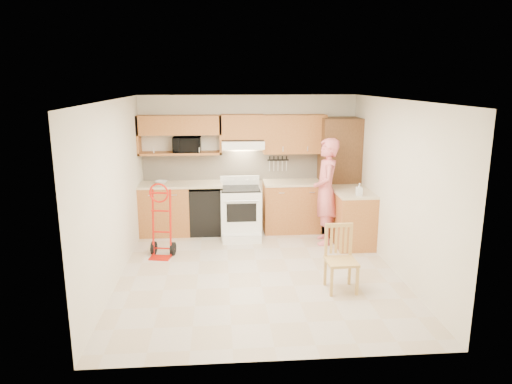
{
  "coord_description": "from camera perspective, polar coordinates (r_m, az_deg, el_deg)",
  "views": [
    {
      "loc": [
        -0.55,
        -6.43,
        2.76
      ],
      "look_at": [
        0.0,
        0.5,
        1.1
      ],
      "focal_mm": 32.95,
      "sensor_mm": 36.0,
      "label": 1
    }
  ],
  "objects": [
    {
      "name": "knife_strip",
      "position": [
        8.84,
        2.69,
        3.51
      ],
      "size": [
        0.4,
        0.05,
        0.29
      ],
      "primitive_type": null,
      "color": "black",
      "rests_on": "backsplash"
    },
    {
      "name": "floor",
      "position": [
        7.02,
        0.33,
        -9.8
      ],
      "size": [
        4.0,
        4.5,
        0.02
      ],
      "primitive_type": "cube",
      "color": "#C0B3A5",
      "rests_on": "ground"
    },
    {
      "name": "lower_cab_right",
      "position": [
        8.8,
        4.65,
        -1.83
      ],
      "size": [
        1.14,
        0.6,
        0.9
      ],
      "primitive_type": "cube",
      "color": "#A9703B",
      "rests_on": "ground"
    },
    {
      "name": "range_hood",
      "position": [
        8.54,
        -1.61,
        5.82
      ],
      "size": [
        0.76,
        0.46,
        0.14
      ],
      "primitive_type": "cube",
      "color": "white",
      "rests_on": "wall_back"
    },
    {
      "name": "cab_return_right",
      "position": [
        8.24,
        11.53,
        -3.14
      ],
      "size": [
        0.6,
        1.0,
        0.9
      ],
      "primitive_type": "cube",
      "color": "#A9703B",
      "rests_on": "ground"
    },
    {
      "name": "range",
      "position": [
        8.39,
        -1.85,
        -2.01
      ],
      "size": [
        0.71,
        0.94,
        1.05
      ],
      "primitive_type": null,
      "color": "white",
      "rests_on": "ground"
    },
    {
      "name": "backsplash",
      "position": [
        8.82,
        -0.89,
        3.24
      ],
      "size": [
        3.92,
        0.03,
        0.55
      ],
      "primitive_type": "cube",
      "color": "beige",
      "rests_on": "wall_back"
    },
    {
      "name": "soap_bottle",
      "position": [
        7.77,
        12.43,
        0.32
      ],
      "size": [
        0.09,
        0.09,
        0.2
      ],
      "primitive_type": "imported",
      "rotation": [
        0.0,
        0.0,
        -0.01
      ],
      "color": "white",
      "rests_on": "countertop_return"
    },
    {
      "name": "pantry_tall",
      "position": [
        8.83,
        9.99,
        2.06
      ],
      "size": [
        0.7,
        0.6,
        2.1
      ],
      "primitive_type": "cube",
      "color": "brown",
      "rests_on": "ground"
    },
    {
      "name": "dining_chair",
      "position": [
        6.4,
        10.34,
        -8.02
      ],
      "size": [
        0.41,
        0.44,
        0.88
      ],
      "primitive_type": null,
      "rotation": [
        0.0,
        0.0,
        0.02
      ],
      "color": "#DBA958",
      "rests_on": "ground"
    },
    {
      "name": "countertop_right",
      "position": [
        8.69,
        4.71,
        1.16
      ],
      "size": [
        1.14,
        0.63,
        0.04
      ],
      "primitive_type": "cube",
      "color": "#C6B892",
      "rests_on": "lower_cab_right"
    },
    {
      "name": "wall_left",
      "position": [
        6.77,
        -16.88,
        -0.05
      ],
      "size": [
        0.02,
        4.5,
        2.5
      ],
      "primitive_type": "cube",
      "color": "beige",
      "rests_on": "ground"
    },
    {
      "name": "upper_cab_right",
      "position": [
        8.68,
        4.68,
        7.03
      ],
      "size": [
        1.14,
        0.33,
        0.7
      ],
      "primitive_type": "cube",
      "color": "#A9703B",
      "rests_on": "wall_back"
    },
    {
      "name": "lower_cab_left",
      "position": [
        8.75,
        -10.94,
        -2.13
      ],
      "size": [
        0.9,
        0.6,
        0.9
      ],
      "primitive_type": "cube",
      "color": "#A9703B",
      "rests_on": "ground"
    },
    {
      "name": "countertop_return",
      "position": [
        8.12,
        11.68,
        0.04
      ],
      "size": [
        0.63,
        1.0,
        0.04
      ],
      "primitive_type": "cube",
      "color": "#C6B892",
      "rests_on": "cab_return_right"
    },
    {
      "name": "wall_front",
      "position": [
        4.47,
        2.8,
        -6.33
      ],
      "size": [
        4.0,
        0.02,
        2.5
      ],
      "primitive_type": "cube",
      "color": "beige",
      "rests_on": "ground"
    },
    {
      "name": "microwave",
      "position": [
        8.61,
        -8.38,
        5.72
      ],
      "size": [
        0.5,
        0.34,
        0.27
      ],
      "primitive_type": "imported",
      "rotation": [
        0.0,
        0.0,
        -0.02
      ],
      "color": "black",
      "rests_on": "upper_shelf_mw"
    },
    {
      "name": "bowl",
      "position": [
        8.64,
        -11.44,
        1.17
      ],
      "size": [
        0.28,
        0.28,
        0.05
      ],
      "primitive_type": "imported",
      "rotation": [
        0.0,
        0.0,
        -0.41
      ],
      "color": "white",
      "rests_on": "countertop_left"
    },
    {
      "name": "wall_right",
      "position": [
        7.08,
        16.76,
        0.54
      ],
      "size": [
        0.02,
        4.5,
        2.5
      ],
      "primitive_type": "cube",
      "color": "beige",
      "rests_on": "ground"
    },
    {
      "name": "person",
      "position": [
        8.09,
        8.49,
        0.06
      ],
      "size": [
        0.52,
        0.71,
        1.82
      ],
      "primitive_type": "imported",
      "rotation": [
        0.0,
        0.0,
        -1.7
      ],
      "color": "#DD686F",
      "rests_on": "ground"
    },
    {
      "name": "countertop_left",
      "position": [
        8.61,
        -9.09,
        0.92
      ],
      "size": [
        1.5,
        0.63,
        0.04
      ],
      "primitive_type": "cube",
      "color": "#C6B892",
      "rests_on": "lower_cab_left"
    },
    {
      "name": "upper_cab_left",
      "position": [
        8.58,
        -9.28,
        8.04
      ],
      "size": [
        1.5,
        0.33,
        0.34
      ],
      "primitive_type": "cube",
      "color": "#A9703B",
      "rests_on": "wall_back"
    },
    {
      "name": "upper_shelf_mw",
      "position": [
        8.64,
        -9.16,
        4.67
      ],
      "size": [
        1.5,
        0.33,
        0.04
      ],
      "primitive_type": "cube",
      "color": "#A9703B",
      "rests_on": "wall_back"
    },
    {
      "name": "upper_cab_center",
      "position": [
        8.57,
        -1.65,
        7.93
      ],
      "size": [
        0.76,
        0.33,
        0.44
      ],
      "primitive_type": "cube",
      "color": "#A9703B",
      "rests_on": "wall_back"
    },
    {
      "name": "wall_back",
      "position": [
        8.84,
        -0.9,
        3.59
      ],
      "size": [
        4.0,
        0.02,
        2.5
      ],
      "primitive_type": "cube",
      "color": "beige",
      "rests_on": "ground"
    },
    {
      "name": "dishwasher",
      "position": [
        8.7,
        -6.02,
        -2.21
      ],
      "size": [
        0.6,
        0.6,
        0.85
      ],
      "primitive_type": "cube",
      "color": "black",
      "rests_on": "ground"
    },
    {
      "name": "hand_truck",
      "position": [
        7.58,
        -11.53,
        -3.86
      ],
      "size": [
        0.5,
        0.47,
        1.09
      ],
      "primitive_type": null,
      "rotation": [
        0.0,
        0.0,
        -0.2
      ],
      "color": "red",
      "rests_on": "ground"
    },
    {
      "name": "ceiling",
      "position": [
        6.46,
        0.36,
        11.21
      ],
      "size": [
        4.0,
        4.5,
        0.02
      ],
      "primitive_type": "cube",
      "color": "white",
      "rests_on": "ground"
    }
  ]
}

